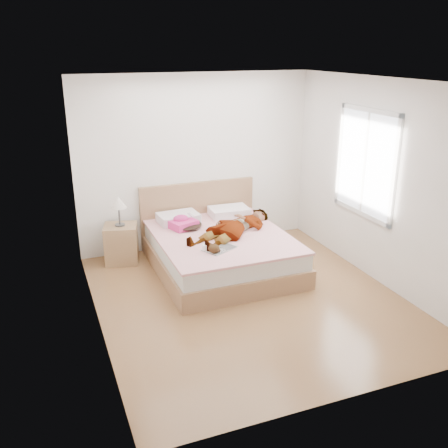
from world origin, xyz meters
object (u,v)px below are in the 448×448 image
phone (191,215)px  towel (183,223)px  bed (219,248)px  plush_toy (213,248)px  magazine (220,248)px  nightstand (121,241)px  woman (234,224)px  coffee_mug (205,248)px

phone → towel: size_ratio=0.22×
bed → plush_toy: bearing=-116.7°
magazine → bed: bearing=70.0°
magazine → nightstand: nightstand is taller
plush_toy → phone: bearing=88.4°
woman → coffee_mug: 0.79m
magazine → plush_toy: bearing=-145.0°
towel → magazine: size_ratio=0.87×
coffee_mug → nightstand: 1.49m
woman → bed: (-0.21, 0.04, -0.35)m
magazine → coffee_mug: coffee_mug is taller
bed → nightstand: bed is taller
phone → plush_toy: 1.00m
coffee_mug → towel: bearing=91.5°
phone → coffee_mug: bearing=-129.1°
woman → coffee_mug: woman is taller
woman → nightstand: size_ratio=1.64×
towel → plush_toy: bearing=-84.5°
phone → towel: 0.16m
phone → nightstand: nightstand is taller
bed → plush_toy: (-0.32, -0.63, 0.30)m
towel → coffee_mug: towel is taller
coffee_mug → plush_toy: size_ratio=0.48×
towel → coffee_mug: bearing=-88.5°
towel → coffee_mug: (0.02, -0.90, -0.03)m
woman → nightstand: 1.64m
magazine → nightstand: (-1.05, 1.21, -0.19)m
coffee_mug → nightstand: (-0.86, 1.20, -0.23)m
plush_toy → magazine: bearing=35.0°
woman → coffee_mug: size_ratio=14.68×
phone → bed: 0.62m
woman → plush_toy: (-0.53, -0.59, -0.05)m
woman → plush_toy: size_ratio=7.05×
bed → plush_toy: bed is taller
bed → woman: bearing=-10.1°
nightstand → bed: bearing=-27.9°
woman → towel: woman is taller
towel → coffee_mug: size_ratio=3.92×
magazine → coffee_mug: bearing=178.1°
phone → nightstand: (-0.96, 0.30, -0.37)m
bed → towel: size_ratio=4.84×
towel → magazine: 0.94m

